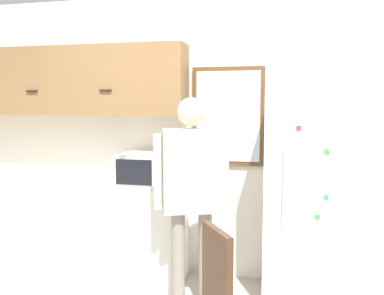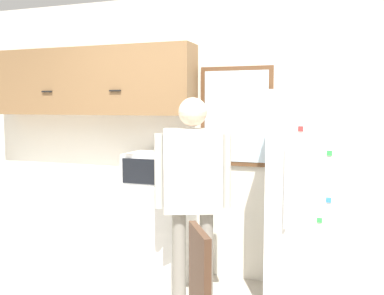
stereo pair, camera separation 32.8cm
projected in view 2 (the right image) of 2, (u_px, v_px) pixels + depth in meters
The scene contains 7 objects.
back_wall at pixel (198, 137), 4.15m from camera, with size 6.00×0.06×2.70m.
counter at pixel (85, 224), 4.29m from camera, with size 2.21×0.59×0.93m.
upper_cabinets at pixel (89, 82), 4.29m from camera, with size 2.21×0.33×0.66m.
microwave at pixel (154, 168), 3.96m from camera, with size 0.48×0.43×0.29m.
person at pixel (193, 181), 3.41m from camera, with size 0.57×0.37×1.72m.
refrigerator at pixel (314, 200), 3.49m from camera, with size 0.71×0.66×1.78m.
window at pixel (236, 117), 3.96m from camera, with size 0.68×0.05×0.92m.
Camera 2 is at (1.33, -2.09, 1.65)m, focal length 40.00 mm.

